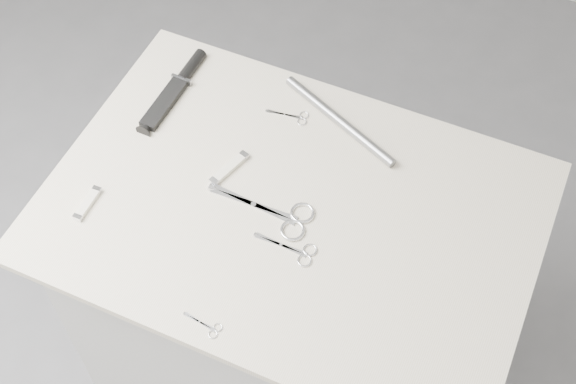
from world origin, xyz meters
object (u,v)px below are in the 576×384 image
at_px(embroidery_scissors_a, 296,251).
at_px(tiny_scissors, 207,326).
at_px(pocket_knife_a, 229,168).
at_px(plinth, 290,312).
at_px(embroidery_scissors_b, 294,117).
at_px(sheathed_knife, 177,86).
at_px(metal_rail, 339,120).
at_px(pocket_knife_b, 88,203).
at_px(large_shears, 282,215).

height_order(embroidery_scissors_a, tiny_scissors, same).
relative_size(embroidery_scissors_a, pocket_knife_a, 1.20).
relative_size(plinth, embroidery_scissors_b, 9.27).
distance_m(plinth, sheathed_knife, 0.64).
bearing_deg(embroidery_scissors_b, plinth, -76.40).
bearing_deg(tiny_scissors, plinth, 90.21).
distance_m(sheathed_knife, metal_rail, 0.38).
bearing_deg(pocket_knife_b, sheathed_knife, -2.90).
xyz_separation_m(embroidery_scissors_a, embroidery_scissors_b, (-0.14, 0.32, -0.00)).
relative_size(embroidery_scissors_b, pocket_knife_a, 0.91).
bearing_deg(embroidery_scissors_a, tiny_scissors, -110.86).
bearing_deg(large_shears, pocket_knife_a, 159.09).
bearing_deg(metal_rail, pocket_knife_a, -127.67).
height_order(pocket_knife_a, metal_rail, metal_rail).
bearing_deg(sheathed_knife, metal_rail, -80.52).
height_order(large_shears, pocket_knife_b, pocket_knife_b).
xyz_separation_m(embroidery_scissors_a, metal_rail, (-0.05, 0.34, 0.01)).
distance_m(large_shears, embroidery_scissors_a, 0.09).
distance_m(large_shears, metal_rail, 0.28).
distance_m(large_shears, sheathed_knife, 0.42).
bearing_deg(embroidery_scissors_b, tiny_scissors, -92.57).
height_order(embroidery_scissors_b, pocket_knife_b, pocket_knife_b).
distance_m(plinth, embroidery_scissors_a, 0.48).
bearing_deg(pocket_knife_a, embroidery_scissors_a, -103.84).
height_order(plinth, sheathed_knife, sheathed_knife).
bearing_deg(embroidery_scissors_a, large_shears, 134.17).
relative_size(tiny_scissors, pocket_knife_a, 0.75).
height_order(embroidery_scissors_b, metal_rail, metal_rail).
distance_m(tiny_scissors, pocket_knife_a, 0.36).
height_order(large_shears, sheathed_knife, sheathed_knife).
xyz_separation_m(sheathed_knife, pocket_knife_a, (0.21, -0.16, -0.00)).
bearing_deg(embroidery_scissors_b, pocket_knife_a, -117.86).
height_order(tiny_scissors, metal_rail, metal_rail).
distance_m(pocket_knife_a, metal_rail, 0.27).
relative_size(large_shears, embroidery_scissors_a, 1.74).
height_order(plinth, pocket_knife_b, pocket_knife_b).
relative_size(embroidery_scissors_a, tiny_scissors, 1.61).
bearing_deg(large_shears, metal_rail, 88.45).
xyz_separation_m(pocket_knife_a, metal_rail, (0.16, 0.21, 0.00)).
xyz_separation_m(pocket_knife_a, pocket_knife_b, (-0.23, -0.20, -0.00)).
xyz_separation_m(sheathed_knife, pocket_knife_b, (-0.01, -0.36, -0.00)).
bearing_deg(sheathed_knife, pocket_knife_a, -125.54).
xyz_separation_m(large_shears, embroidery_scissors_b, (-0.08, 0.25, -0.00)).
xyz_separation_m(embroidery_scissors_b, pocket_knife_b, (-0.29, -0.39, 0.00)).
distance_m(embroidery_scissors_b, metal_rail, 0.10).
xyz_separation_m(embroidery_scissors_b, pocket_knife_a, (-0.07, -0.19, 0.00)).
xyz_separation_m(embroidery_scissors_a, pocket_knife_b, (-0.43, -0.07, 0.00)).
distance_m(embroidery_scissors_a, tiny_scissors, 0.23).
bearing_deg(pocket_knife_a, pocket_knife_b, 148.55).
bearing_deg(plinth, pocket_knife_a, 166.82).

